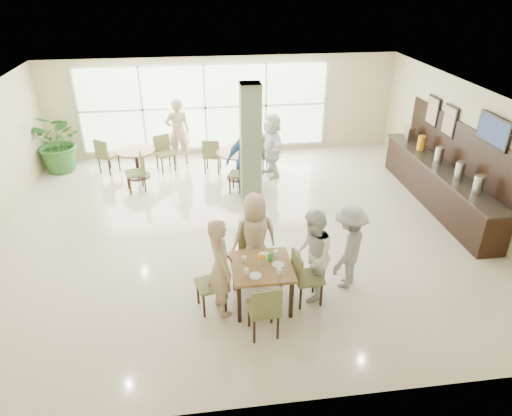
{
  "coord_description": "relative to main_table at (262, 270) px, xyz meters",
  "views": [
    {
      "loc": [
        -0.77,
        -8.41,
        4.98
      ],
      "look_at": [
        0.2,
        -1.2,
        1.1
      ],
      "focal_mm": 32.0,
      "sensor_mm": 36.0,
      "label": 1
    }
  ],
  "objects": [
    {
      "name": "ground",
      "position": [
        -0.12,
        2.49,
        -0.66
      ],
      "size": [
        10.0,
        10.0,
        0.0
      ],
      "primitive_type": "plane",
      "color": "beige",
      "rests_on": "ground"
    },
    {
      "name": "room_shell",
      "position": [
        -0.12,
        2.49,
        1.04
      ],
      "size": [
        10.0,
        10.0,
        10.0
      ],
      "color": "white",
      "rests_on": "ground"
    },
    {
      "name": "window_bank",
      "position": [
        -0.62,
        6.95,
        0.74
      ],
      "size": [
        7.0,
        0.04,
        7.0
      ],
      "color": "silver",
      "rests_on": "ground"
    },
    {
      "name": "column",
      "position": [
        0.28,
        3.69,
        0.74
      ],
      "size": [
        0.45,
        0.45,
        2.8
      ],
      "primitive_type": "cube",
      "color": "#61704E",
      "rests_on": "ground"
    },
    {
      "name": "main_table",
      "position": [
        0.0,
        0.0,
        0.0
      ],
      "size": [
        0.97,
        0.97,
        0.75
      ],
      "color": "brown",
      "rests_on": "ground"
    },
    {
      "name": "round_table_left",
      "position": [
        -2.51,
        5.54,
        -0.11
      ],
      "size": [
        1.0,
        1.0,
        0.75
      ],
      "color": "brown",
      "rests_on": "ground"
    },
    {
      "name": "round_table_right",
      "position": [
        0.12,
        5.1,
        -0.08
      ],
      "size": [
        1.13,
        1.13,
        0.75
      ],
      "color": "brown",
      "rests_on": "ground"
    },
    {
      "name": "chairs_main_table",
      "position": [
        -0.05,
        -0.0,
        -0.18
      ],
      "size": [
        2.1,
        1.93,
        0.95
      ],
      "color": "brown",
      "rests_on": "ground"
    },
    {
      "name": "chairs_table_left",
      "position": [
        -2.52,
        5.51,
        -0.18
      ],
      "size": [
        2.13,
        1.88,
        0.95
      ],
      "color": "brown",
      "rests_on": "ground"
    },
    {
      "name": "chairs_table_right",
      "position": [
        0.14,
        5.11,
        -0.18
      ],
      "size": [
        1.98,
        1.9,
        0.95
      ],
      "color": "brown",
      "rests_on": "ground"
    },
    {
      "name": "tabletop_clutter",
      "position": [
        0.02,
        -0.01,
        0.15
      ],
      "size": [
        0.67,
        0.74,
        0.21
      ],
      "color": "white",
      "rests_on": "main_table"
    },
    {
      "name": "buffet_counter",
      "position": [
        4.58,
        3.0,
        -0.11
      ],
      "size": [
        0.64,
        4.7,
        1.95
      ],
      "color": "black",
      "rests_on": "ground"
    },
    {
      "name": "wall_tv",
      "position": [
        4.82,
        1.89,
        1.49
      ],
      "size": [
        0.06,
        1.0,
        0.58
      ],
      "color": "black",
      "rests_on": "ground"
    },
    {
      "name": "framed_art_a",
      "position": [
        4.83,
        3.49,
        1.19
      ],
      "size": [
        0.05,
        0.55,
        0.7
      ],
      "color": "black",
      "rests_on": "ground"
    },
    {
      "name": "framed_art_b",
      "position": [
        4.83,
        4.29,
        1.19
      ],
      "size": [
        0.05,
        0.55,
        0.7
      ],
      "color": "black",
      "rests_on": "ground"
    },
    {
      "name": "potted_plant",
      "position": [
        -4.55,
        6.21,
        0.16
      ],
      "size": [
        1.94,
        1.94,
        1.65
      ],
      "primitive_type": "imported",
      "rotation": [
        0.0,
        0.0,
        -0.4
      ],
      "color": "#2E6628",
      "rests_on": "ground"
    },
    {
      "name": "teen_left",
      "position": [
        -0.66,
        -0.09,
        0.18
      ],
      "size": [
        0.55,
        0.7,
        1.68
      ],
      "primitive_type": "imported",
      "rotation": [
        0.0,
        0.0,
        1.84
      ],
      "color": "tan",
      "rests_on": "ground"
    },
    {
      "name": "teen_far",
      "position": [
        -0.01,
        0.78,
        0.15
      ],
      "size": [
        0.85,
        0.55,
        1.62
      ],
      "primitive_type": "imported",
      "rotation": [
        0.0,
        0.0,
        3.29
      ],
      "color": "tan",
      "rests_on": "ground"
    },
    {
      "name": "teen_right",
      "position": [
        0.84,
        0.08,
        0.15
      ],
      "size": [
        0.76,
        0.89,
        1.62
      ],
      "primitive_type": "imported",
      "rotation": [
        0.0,
        0.0,
        -1.77
      ],
      "color": "white",
      "rests_on": "ground"
    },
    {
      "name": "teen_standing",
      "position": [
        1.53,
        0.31,
        0.11
      ],
      "size": [
        1.06,
        1.13,
        1.54
      ],
      "primitive_type": "imported",
      "rotation": [
        0.0,
        0.0,
        -2.24
      ],
      "color": "#99999B",
      "rests_on": "ground"
    },
    {
      "name": "adult_a",
      "position": [
        0.21,
        4.15,
        0.23
      ],
      "size": [
        1.19,
        0.97,
        1.78
      ],
      "primitive_type": "imported",
      "rotation": [
        0.0,
        0.0,
        0.43
      ],
      "color": "#3C74B6",
      "rests_on": "ground"
    },
    {
      "name": "adult_b",
      "position": [
        1.01,
        5.18,
        0.18
      ],
      "size": [
        1.03,
        1.67,
        1.68
      ],
      "primitive_type": "imported",
      "rotation": [
        0.0,
        0.0,
        -1.32
      ],
      "color": "white",
      "rests_on": "ground"
    },
    {
      "name": "adult_standing",
      "position": [
        -1.41,
        6.31,
        0.27
      ],
      "size": [
        0.75,
        0.56,
        1.86
      ],
      "primitive_type": "imported",
      "rotation": [
        0.0,
        0.0,
        3.33
      ],
      "color": "tan",
      "rests_on": "ground"
    }
  ]
}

